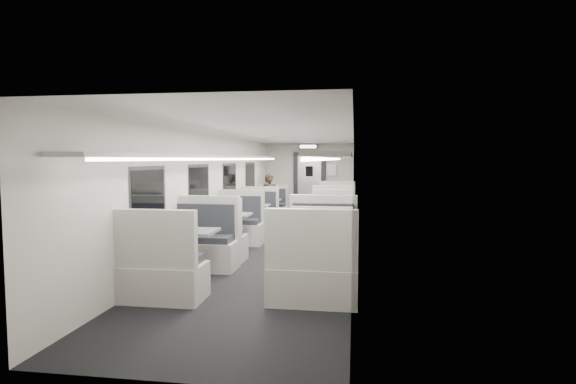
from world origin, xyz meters
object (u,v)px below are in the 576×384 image
(booth_right_b, at_px, (331,224))
(booth_right_c, at_px, (325,240))
(booth_left_b, at_px, (252,219))
(booth_left_d, at_px, (185,256))
(booth_right_d, at_px, (318,257))
(passenger, at_px, (270,199))
(booth_left_c, at_px, (228,232))
(booth_right_a, at_px, (335,211))
(booth_left_a, at_px, (266,211))
(vestibule_door, at_px, (309,183))
(exit_sign, at_px, (308,147))

(booth_right_b, height_order, booth_right_c, booth_right_b)
(booth_left_b, bearing_deg, booth_left_d, -90.00)
(booth_right_b, xyz_separation_m, booth_right_c, (0.00, -2.08, -0.00))
(booth_right_d, bearing_deg, booth_left_d, -174.52)
(booth_right_d, bearing_deg, booth_right_b, 90.00)
(passenger, bearing_deg, booth_left_c, -113.82)
(booth_right_a, relative_size, booth_right_b, 1.08)
(booth_right_d, bearing_deg, booth_left_a, 107.92)
(booth_left_b, bearing_deg, booth_right_a, 42.79)
(booth_left_d, bearing_deg, booth_right_d, 5.48)
(booth_left_a, xyz_separation_m, booth_right_b, (2.00, -2.44, 0.01))
(booth_right_b, xyz_separation_m, vestibule_door, (-1.00, 5.06, 0.67))
(booth_right_a, bearing_deg, booth_right_b, -90.00)
(booth_right_c, distance_m, exit_sign, 6.99)
(booth_right_b, xyz_separation_m, exit_sign, (-1.00, 4.57, 1.91))
(booth_right_b, bearing_deg, booth_right_a, 90.00)
(booth_left_a, height_order, booth_right_c, booth_right_c)
(vestibule_door, bearing_deg, booth_right_d, -83.52)
(booth_right_c, xyz_separation_m, booth_right_d, (0.00, -1.67, 0.05))
(booth_right_d, xyz_separation_m, exit_sign, (-1.00, 8.32, 1.86))
(booth_left_c, distance_m, booth_right_b, 2.57)
(vestibule_door, bearing_deg, booth_left_a, -110.92)
(booth_left_d, relative_size, booth_right_a, 1.04)
(vestibule_door, distance_m, exit_sign, 1.33)
(booth_right_b, xyz_separation_m, passenger, (-1.90, 2.46, 0.35))
(booth_left_d, height_order, vestibule_door, vestibule_door)
(booth_left_b, relative_size, booth_right_a, 0.95)
(booth_right_a, distance_m, booth_right_b, 2.37)
(booth_right_c, bearing_deg, booth_left_c, 166.78)
(booth_left_a, xyz_separation_m, booth_left_c, (0.00, -4.05, 0.04))
(booth_right_b, height_order, booth_right_d, booth_right_d)
(passenger, distance_m, vestibule_door, 2.77)
(booth_right_c, height_order, passenger, passenger)
(booth_right_a, xyz_separation_m, booth_right_c, (0.00, -4.45, -0.03))
(booth_right_b, bearing_deg, booth_right_c, -90.00)
(booth_right_a, distance_m, booth_right_c, 4.45)
(booth_left_a, height_order, booth_left_b, booth_left_b)
(booth_left_a, relative_size, booth_right_b, 0.97)
(booth_right_b, bearing_deg, exit_sign, 102.34)
(booth_left_c, bearing_deg, booth_right_a, 63.30)
(booth_right_b, distance_m, booth_right_c, 2.08)
(booth_left_a, bearing_deg, booth_right_b, -50.68)
(booth_left_a, height_order, exit_sign, exit_sign)
(booth_right_a, distance_m, passenger, 1.93)
(booth_right_c, xyz_separation_m, passenger, (-1.90, 4.54, 0.35))
(booth_left_c, bearing_deg, vestibule_door, 81.47)
(passenger, relative_size, vestibule_door, 0.68)
(booth_left_b, xyz_separation_m, booth_right_b, (2.00, -0.52, -0.01))
(booth_right_d, relative_size, vestibule_door, 1.12)
(booth_right_b, relative_size, vestibule_door, 0.98)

